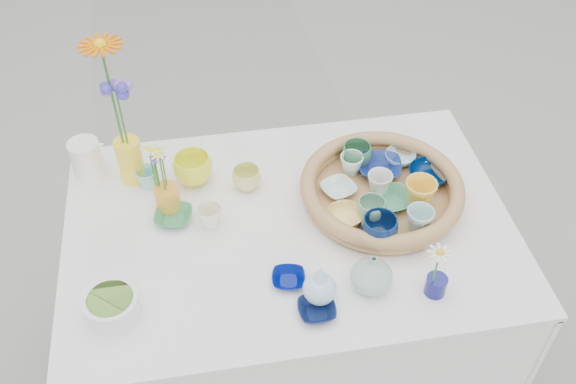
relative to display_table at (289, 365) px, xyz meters
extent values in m
plane|color=gray|center=(0.00, 0.00, 0.00)|extent=(80.00, 80.00, 0.00)
imported|color=navy|center=(0.30, 0.15, 0.80)|extent=(0.16, 0.16, 0.03)
imported|color=#00194B|center=(0.44, 0.09, 0.80)|extent=(0.14, 0.14, 0.04)
imported|color=yellow|center=(0.38, 0.00, 0.83)|extent=(0.11, 0.11, 0.09)
imported|color=#418E69|center=(0.31, 0.01, 0.80)|extent=(0.14, 0.14, 0.03)
imported|color=#76AC8B|center=(0.23, -0.03, 0.82)|extent=(0.09, 0.09, 0.07)
imported|color=silver|center=(0.16, 0.08, 0.79)|extent=(0.13, 0.13, 0.02)
imported|color=white|center=(0.22, 0.16, 0.82)|extent=(0.08, 0.08, 0.07)
imported|color=silver|center=(0.28, 0.06, 0.82)|extent=(0.08, 0.08, 0.07)
imported|color=#A9E3F6|center=(0.38, 0.19, 0.80)|extent=(0.10, 0.10, 0.03)
imported|color=#081E4A|center=(0.23, -0.11, 0.82)|extent=(0.11, 0.11, 0.08)
imported|color=#F4CD6B|center=(0.15, -0.03, 0.80)|extent=(0.11, 0.11, 0.03)
imported|color=#A5CDCB|center=(0.34, -0.10, 0.82)|extent=(0.08, 0.08, 0.07)
imported|color=#357147|center=(0.24, 0.19, 0.82)|extent=(0.10, 0.10, 0.07)
imported|color=yellow|center=(-0.25, 0.22, 0.81)|extent=(0.15, 0.15, 0.09)
imported|color=#D5D66E|center=(-0.10, 0.17, 0.80)|extent=(0.10, 0.10, 0.07)
imported|color=#398B58|center=(-0.32, 0.07, 0.78)|extent=(0.13, 0.13, 0.03)
imported|color=#EEEBC5|center=(-0.22, 0.03, 0.80)|extent=(0.07, 0.07, 0.07)
imported|color=#000C63|center=(-0.04, -0.20, 0.78)|extent=(0.10, 0.10, 0.02)
imported|color=#85CDC6|center=(-0.39, 0.22, 0.80)|extent=(0.08, 0.08, 0.06)
imported|color=#0D183F|center=(0.02, -0.31, 0.78)|extent=(0.10, 0.10, 0.02)
imported|color=#94B5AD|center=(0.17, -0.25, 0.82)|extent=(0.14, 0.14, 0.11)
cylinder|color=navy|center=(0.33, -0.30, 0.79)|extent=(0.06, 0.06, 0.05)
cylinder|color=yellow|center=(-0.43, 0.26, 0.84)|extent=(0.09, 0.09, 0.14)
cylinder|color=gold|center=(-0.33, 0.12, 0.80)|extent=(0.08, 0.08, 0.08)
camera|label=1|loc=(-0.21, -1.22, 2.10)|focal=40.00mm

